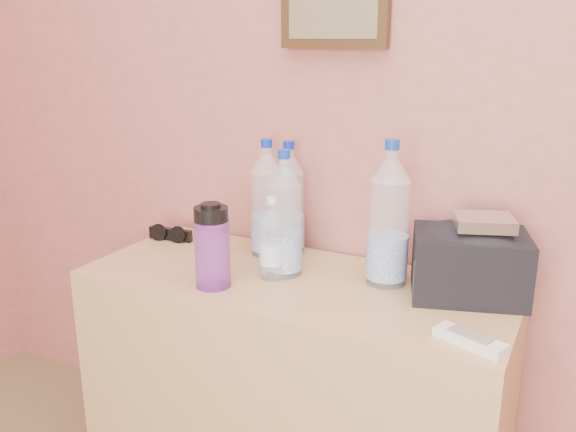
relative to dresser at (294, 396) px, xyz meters
The scene contains 11 objects.
dresser is the anchor object (origin of this frame).
pet_large_a 0.54m from the dresser, 138.86° to the left, with size 0.09×0.09×0.33m.
pet_large_b 0.54m from the dresser, 121.26° to the left, with size 0.09×0.09×0.33m.
pet_large_c 0.56m from the dresser, 20.68° to the left, with size 0.10×0.10×0.37m.
pet_large_d 0.50m from the dresser, 153.60° to the left, with size 0.09×0.09×0.33m.
pet_small 0.45m from the dresser, 159.34° to the right, with size 0.06×0.06×0.22m.
nalgene_bottle 0.50m from the dresser, 139.45° to the right, with size 0.09×0.09×0.22m.
sunglasses 0.62m from the dresser, 167.61° to the left, with size 0.14×0.05×0.04m, color black, non-canonical shape.
ac_remote 0.62m from the dresser, 17.67° to the right, with size 0.15×0.05×0.02m, color silver.
toiletry_bag 0.62m from the dresser, 12.79° to the left, with size 0.26×0.19×0.18m, color black, non-canonical shape.
foil_packet 0.71m from the dresser, 10.97° to the left, with size 0.13×0.11×0.03m, color silver.
Camera 1 is at (0.10, 0.43, 1.31)m, focal length 38.00 mm.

